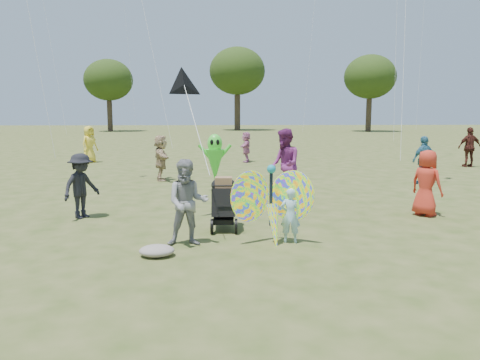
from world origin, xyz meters
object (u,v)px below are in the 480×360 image
at_px(jogging_stroller, 224,200).
at_px(alien_kite, 215,159).
at_px(crowd_c, 424,160).
at_px(crowd_d, 161,158).
at_px(crowd_e, 284,165).
at_px(crowd_j, 246,147).
at_px(crowd_b, 81,186).
at_px(child_girl, 290,216).
at_px(crowd_a, 426,183).
at_px(crowd_g, 89,144).
at_px(adult_man, 188,203).
at_px(butterfly_kite, 272,205).
at_px(crowd_h, 470,147).

height_order(jogging_stroller, alien_kite, alien_kite).
height_order(crowd_c, crowd_d, crowd_c).
bearing_deg(crowd_e, crowd_j, 176.11).
xyz_separation_m(crowd_d, jogging_stroller, (2.10, -7.00, -0.19)).
bearing_deg(crowd_b, child_girl, -83.11).
relative_size(crowd_a, crowd_c, 0.95).
height_order(crowd_b, jogging_stroller, crowd_b).
height_order(crowd_c, crowd_g, crowd_g).
bearing_deg(adult_man, crowd_g, 108.33).
xyz_separation_m(crowd_j, butterfly_kite, (-0.39, -14.11, -0.01)).
bearing_deg(crowd_d, crowd_g, 24.50).
bearing_deg(crowd_h, jogging_stroller, 42.14).
relative_size(butterfly_kite, alien_kite, 1.00).
distance_m(child_girl, crowd_c, 8.84).
distance_m(crowd_b, crowd_c, 10.98).
relative_size(crowd_d, butterfly_kite, 0.92).
relative_size(jogging_stroller, alien_kite, 0.63).
xyz_separation_m(crowd_c, crowd_e, (-5.08, -2.80, 0.18)).
bearing_deg(crowd_j, jogging_stroller, 4.06).
distance_m(crowd_c, crowd_e, 5.81).
bearing_deg(adult_man, crowd_b, 134.71).
distance_m(adult_man, crowd_g, 15.32).
relative_size(crowd_a, crowd_h, 0.88).
relative_size(crowd_b, jogging_stroller, 1.35).
relative_size(crowd_c, crowd_d, 1.00).
height_order(jogging_stroller, butterfly_kite, butterfly_kite).
xyz_separation_m(crowd_a, jogging_stroller, (-4.69, -1.03, -0.15)).
relative_size(crowd_b, crowd_j, 1.02).
distance_m(child_girl, crowd_a, 4.09).
bearing_deg(crowd_b, crowd_d, 23.25).
bearing_deg(crowd_j, crowd_d, -19.67).
xyz_separation_m(crowd_c, jogging_stroller, (-6.75, -5.79, -0.19)).
bearing_deg(butterfly_kite, crowd_b, 150.75).
xyz_separation_m(crowd_a, crowd_e, (-3.02, 1.96, 0.22)).
bearing_deg(alien_kite, crowd_e, -41.44).
bearing_deg(crowd_h, adult_man, 43.48).
height_order(crowd_d, crowd_g, crowd_g).
distance_m(crowd_a, crowd_b, 7.89).
bearing_deg(crowd_a, jogging_stroller, 67.09).
height_order(child_girl, crowd_g, crowd_g).
relative_size(child_girl, crowd_b, 0.69).
relative_size(crowd_a, crowd_j, 1.06).
relative_size(crowd_c, crowd_h, 0.92).
relative_size(crowd_d, crowd_j, 1.10).
bearing_deg(crowd_j, crowd_g, -81.42).
bearing_deg(crowd_c, child_girl, 30.71).
relative_size(adult_man, alien_kite, 0.90).
bearing_deg(crowd_a, alien_kite, 18.26).
bearing_deg(child_girl, crowd_b, -15.66).
bearing_deg(alien_kite, crowd_g, 125.35).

